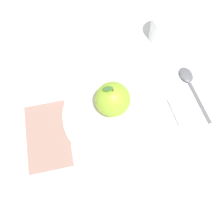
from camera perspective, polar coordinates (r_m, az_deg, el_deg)
name	(u,v)px	position (r m, az deg, el deg)	size (l,w,h in m)	color
ground_plane	(117,110)	(0.60, 1.17, 0.42)	(2.40, 2.40, 0.00)	silver
dinner_plate	(112,114)	(0.58, 0.00, -0.39)	(0.25, 0.25, 0.02)	silver
apple	(111,99)	(0.55, -0.18, 3.04)	(0.08, 0.08, 0.09)	#8CB22D
side_bowl	(52,65)	(0.66, -14.17, 10.81)	(0.11, 0.11, 0.04)	white
cup	(163,27)	(0.71, 12.05, 19.24)	(0.07, 0.07, 0.07)	white
knife	(167,97)	(0.63, 13.13, 3.50)	(0.09, 0.20, 0.01)	silver
spoon	(188,80)	(0.67, 17.66, 7.21)	(0.08, 0.16, 0.01)	#59595E
linen_napkin	(46,135)	(0.59, -15.43, -5.32)	(0.10, 0.17, 0.00)	gray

